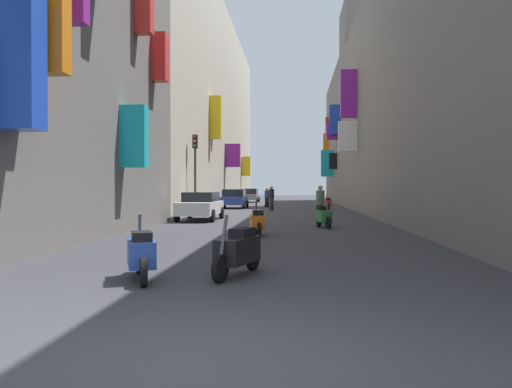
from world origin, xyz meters
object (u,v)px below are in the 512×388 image
scooter_black (238,250)px  scooter_orange (257,222)px  parked_car_white (201,205)px  pedestrian_near_left (267,198)px  scooter_green (323,216)px  scooter_red (328,203)px  traffic_light_near_corner (195,161)px  scooter_blue (141,253)px  parked_car_blue (234,198)px  parked_car_grey (250,195)px  pedestrian_near_right (320,204)px  pedestrian_crossing (271,198)px

scooter_black → scooter_orange: bearing=91.7°
parked_car_white → pedestrian_near_left: size_ratio=2.73×
parked_car_white → scooter_green: bearing=-35.4°
scooter_black → scooter_green: (2.14, 10.92, -0.00)m
scooter_red → traffic_light_near_corner: size_ratio=0.43×
scooter_blue → parked_car_white: bearing=97.3°
parked_car_blue → scooter_green: bearing=-72.1°
scooter_red → scooter_blue: (-5.04, -28.38, -0.00)m
scooter_orange → scooter_black: same height
parked_car_grey → pedestrian_near_right: pedestrian_near_right is taller
scooter_green → pedestrian_near_right: bearing=89.6°
parked_car_grey → scooter_blue: (2.29, -45.56, -0.31)m
scooter_green → pedestrian_near_right: 2.62m
parked_car_grey → pedestrian_near_left: size_ratio=2.66×
parked_car_blue → scooter_red: (7.17, -1.27, -0.31)m
parked_car_blue → scooter_red: parked_car_blue is taller
scooter_orange → pedestrian_crossing: pedestrian_crossing is taller
scooter_red → pedestrian_crossing: bearing=-142.8°
scooter_black → scooter_red: bearing=83.0°
parked_car_blue → parked_car_white: bearing=-89.5°
scooter_black → traffic_light_near_corner: size_ratio=0.40×
parked_car_white → scooter_orange: size_ratio=2.40×
pedestrian_near_right → traffic_light_near_corner: size_ratio=0.37×
parked_car_blue → scooter_orange: parked_car_blue is taller
scooter_black → scooter_green: bearing=78.9°
parked_car_blue → pedestrian_near_right: bearing=-69.3°
scooter_blue → traffic_light_near_corner: bearing=98.9°
parked_car_blue → scooter_blue: parked_car_blue is taller
pedestrian_crossing → pedestrian_near_left: 6.51m
parked_car_white → traffic_light_near_corner: bearing=106.5°
traffic_light_near_corner → scooter_blue: bearing=-81.1°
scooter_blue → pedestrian_near_right: pedestrian_near_right is taller
parked_car_white → scooter_black: bearing=-76.5°
parked_car_white → parked_car_blue: bearing=90.5°
parked_car_blue → scooter_blue: bearing=-85.9°
parked_car_blue → scooter_black: (3.74, -29.13, -0.31)m
parked_car_white → scooter_red: parked_car_white is taller
parked_car_blue → pedestrian_crossing: (3.13, -4.33, 0.10)m
scooter_green → traffic_light_near_corner: (-6.65, 7.14, 2.61)m
scooter_black → parked_car_grey: bearing=95.0°
pedestrian_crossing → pedestrian_near_right: size_ratio=1.02×
parked_car_white → scooter_orange: 8.28m
scooter_orange → pedestrian_crossing: bearing=91.3°
parked_car_blue → pedestrian_near_right: 16.69m
parked_car_blue → traffic_light_near_corner: bearing=-94.0°
parked_car_grey → parked_car_blue: size_ratio=1.07×
scooter_blue → pedestrian_near_left: (0.32, 31.80, 0.31)m
scooter_green → traffic_light_near_corner: bearing=133.0°
scooter_red → scooter_orange: 20.74m
parked_car_grey → pedestrian_crossing: pedestrian_crossing is taller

